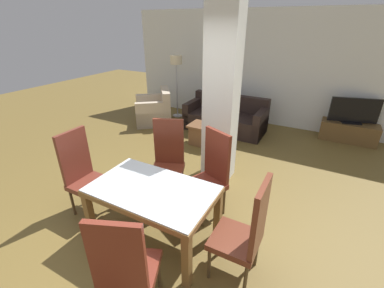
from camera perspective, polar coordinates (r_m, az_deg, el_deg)
The scene contains 16 objects.
ground_plane at distance 3.41m, azimuth -8.00°, elevation -19.76°, with size 18.00×18.00×0.00m, color brown.
back_wall at distance 6.75m, azimuth 15.60°, elevation 15.69°, with size 7.20×0.09×2.70m.
divider_pillar at distance 4.00m, azimuth 6.54°, elevation 10.02°, with size 0.48×0.36×2.70m.
dining_table at distance 3.03m, azimuth -8.66°, elevation -12.18°, with size 1.41×0.85×0.73m.
dining_chair_far_right at distance 3.42m, azimuth 4.13°, elevation -6.30°, with size 0.61×0.61×1.17m.
dining_chair_head_left at distance 3.72m, azimuth -23.02°, elevation -5.73°, with size 0.46×0.46×1.17m.
dining_chair_far_left at distance 3.77m, azimuth -5.33°, elevation -3.11°, with size 0.60×0.60×1.17m.
dining_chair_head_right at distance 2.63m, azimuth 11.92°, elevation -18.37°, with size 0.46×0.46×1.17m.
dining_chair_near_right at distance 2.38m, azimuth -14.56°, elevation -24.97°, with size 0.60×0.60×1.17m.
sofa at distance 6.29m, azimuth 7.47°, elevation 5.59°, with size 1.88×0.87×0.81m.
armchair at distance 6.79m, azimuth -8.23°, elevation 7.19°, with size 1.23×1.24×0.86m.
coffee_table at distance 5.50m, azimuth 2.51°, elevation 2.21°, with size 0.59×0.48×0.44m.
bottle at distance 5.27m, azimuth 3.87°, elevation 4.81°, with size 0.07×0.07×0.27m.
tv_stand at distance 6.62m, azimuth 31.38°, elevation 2.29°, with size 1.13×0.40×0.42m.
tv_screen at distance 6.47m, azimuth 32.35°, elevation 6.18°, with size 0.95×0.29×0.55m.
floor_lamp at distance 6.96m, azimuth -3.50°, elevation 16.91°, with size 0.30×0.30×1.63m.
Camera 1 is at (1.52, -1.87, 2.42)m, focal length 24.00 mm.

